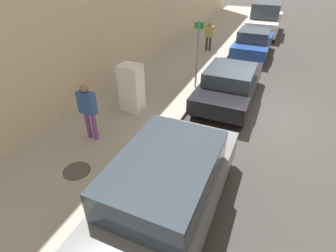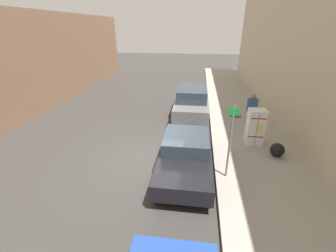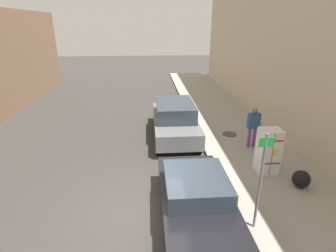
{
  "view_description": "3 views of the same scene",
  "coord_description": "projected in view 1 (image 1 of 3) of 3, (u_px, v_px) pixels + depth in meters",
  "views": [
    {
      "loc": [
        0.08,
        -8.84,
        4.88
      ],
      "look_at": [
        -1.94,
        -4.21,
        1.54
      ],
      "focal_mm": 28.0,
      "sensor_mm": 36.0,
      "label": 1
    },
    {
      "loc": [
        -1.74,
        7.85,
        5.1
      ],
      "look_at": [
        -0.58,
        -0.78,
        1.23
      ],
      "focal_mm": 24.0,
      "sensor_mm": 36.0,
      "label": 2
    },
    {
      "loc": [
        -0.23,
        6.27,
        5.2
      ],
      "look_at": [
        -0.97,
        -3.6,
        1.3
      ],
      "focal_mm": 28.0,
      "sensor_mm": 36.0,
      "label": 3
    }
  ],
  "objects": [
    {
      "name": "sidewalk_slab",
      "position": [
        154.0,
        91.0,
        10.91
      ],
      "size": [
        3.73,
        44.0,
        0.15
      ],
      "primitive_type": "cube",
      "color": "#9E998E",
      "rests_on": "ground"
    },
    {
      "name": "trash_bag",
      "position": [
        129.0,
        87.0,
        10.4
      ],
      "size": [
        0.58,
        0.58,
        0.58
      ],
      "primitive_type": "sphere",
      "color": "black",
      "rests_on": "sidewalk_slab"
    },
    {
      "name": "manhole_cover",
      "position": [
        77.0,
        171.0,
        6.8
      ],
      "size": [
        0.7,
        0.7,
        0.02
      ],
      "primitive_type": "cylinder",
      "color": "#47443F",
      "rests_on": "sidewalk_slab"
    },
    {
      "name": "parked_van_white",
      "position": [
        265.0,
        19.0,
        18.29
      ],
      "size": [
        2.02,
        4.92,
        2.12
      ],
      "color": "silver",
      "rests_on": "ground"
    },
    {
      "name": "ground_plane",
      "position": [
        263.0,
        114.0,
        9.48
      ],
      "size": [
        80.0,
        80.0,
        0.0
      ],
      "primitive_type": "plane",
      "color": "#383533"
    },
    {
      "name": "street_sign_post",
      "position": [
        197.0,
        52.0,
        10.27
      ],
      "size": [
        0.36,
        0.07,
        2.68
      ],
      "color": "slate",
      "rests_on": "sidewalk_slab"
    },
    {
      "name": "discarded_refrigerator",
      "position": [
        131.0,
        88.0,
        9.08
      ],
      "size": [
        0.73,
        0.63,
        1.65
      ],
      "color": "white",
      "rests_on": "sidewalk_slab"
    },
    {
      "name": "pedestrian_walking_far",
      "position": [
        88.0,
        108.0,
        7.47
      ],
      "size": [
        0.51,
        0.24,
        1.78
      ],
      "rotation": [
        0.0,
        0.0,
        4.43
      ],
      "color": "#7A3D7F",
      "rests_on": "sidewalk_slab"
    },
    {
      "name": "parked_suv_gray",
      "position": [
        165.0,
        190.0,
        5.27
      ],
      "size": [
        1.98,
        4.81,
        1.73
      ],
      "color": "slate",
      "rests_on": "ground"
    },
    {
      "name": "parked_hatchback_blue",
      "position": [
        253.0,
        43.0,
        14.45
      ],
      "size": [
        1.79,
        4.07,
        1.46
      ],
      "color": "#23479E",
      "rests_on": "ground"
    },
    {
      "name": "pedestrian_standing_near",
      "position": [
        209.0,
        35.0,
        14.76
      ],
      "size": [
        0.45,
        0.22,
        1.57
      ],
      "rotation": [
        0.0,
        0.0,
        4.85
      ],
      "color": "#333338",
      "rests_on": "sidewalk_slab"
    },
    {
      "name": "parked_sedan_dark",
      "position": [
        230.0,
        83.0,
        9.95
      ],
      "size": [
        1.89,
        4.53,
        1.41
      ],
      "color": "black",
      "rests_on": "ground"
    }
  ]
}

